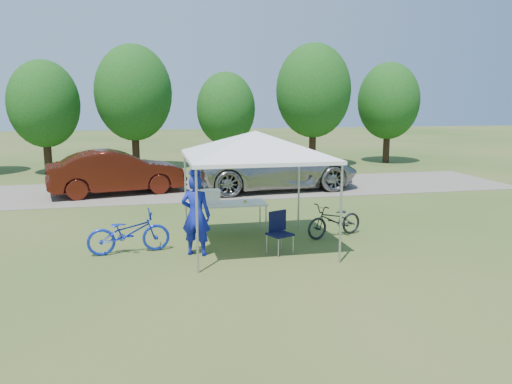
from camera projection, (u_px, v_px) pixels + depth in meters
ground at (256, 247)px, 11.73m from camera, size 100.00×100.00×0.00m
gravel_strip at (213, 189)px, 19.42m from camera, size 24.00×5.00×0.02m
canopy at (256, 134)px, 11.25m from camera, size 4.53×4.53×3.00m
treeline at (190, 98)px, 24.54m from camera, size 24.89×4.28×6.30m
folding_table at (228, 205)px, 12.81m from camera, size 1.97×0.82×0.81m
folding_chair at (279, 228)px, 11.26m from camera, size 0.63×0.66×0.94m
cooler at (210, 197)px, 12.67m from camera, size 0.49×0.34×0.36m
ice_cream_cup at (245, 201)px, 12.84m from camera, size 0.08×0.08×0.06m
cyclist at (196, 215)px, 11.00m from camera, size 0.78×0.67×1.82m
bike_blue at (129, 232)px, 11.21m from camera, size 1.89×0.86×0.96m
bike_dark at (335, 220)px, 12.56m from camera, size 1.74×1.06×0.86m
minivan at (276, 166)px, 19.33m from camera, size 6.52×3.35×1.76m
sedan at (117, 172)px, 18.26m from camera, size 5.10×2.67×1.60m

